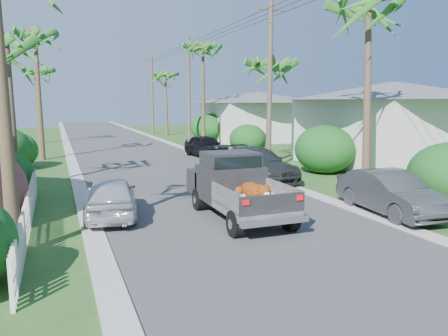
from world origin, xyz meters
name	(u,v)px	position (x,y,z in m)	size (l,w,h in m)	color
ground	(307,267)	(0.00, 0.00, 0.00)	(120.00, 120.00, 0.00)	#28531F
road	(130,151)	(0.00, 25.00, 0.01)	(8.00, 100.00, 0.02)	#38383A
curb_left	(69,153)	(-4.30, 25.00, 0.03)	(0.60, 100.00, 0.06)	#A5A39E
curb_right	(185,148)	(4.30, 25.00, 0.03)	(0.60, 100.00, 0.06)	#A5A39E
pickup_truck	(234,185)	(0.17, 4.79, 1.01)	(1.98, 5.12, 2.06)	black
parked_car_rn	(390,193)	(5.00, 3.04, 0.71)	(1.50, 4.31, 1.42)	#303336
parked_car_rm	(256,165)	(3.60, 10.32, 0.76)	(2.12, 5.21, 1.51)	#27292B
parked_car_rf	(206,146)	(4.19, 19.48, 0.73)	(1.72, 4.27, 1.46)	black
parked_car_ln	(111,197)	(-3.60, 5.94, 0.66)	(1.57, 3.90, 1.33)	silver
palm_l_b	(6,40)	(-6.80, 12.00, 6.15)	(4.40, 4.40, 7.40)	brown
palm_l_c	(35,32)	(-6.00, 22.00, 7.91)	(4.40, 4.40, 9.20)	brown
palm_l_d	(35,70)	(-6.50, 34.00, 6.44)	(4.40, 4.40, 7.70)	brown
palm_r_a	(372,2)	(6.30, 6.00, 7.42)	(4.40, 4.40, 8.70)	brown
palm_r_b	(270,62)	(6.60, 15.00, 5.95)	(4.40, 4.40, 7.20)	brown
palm_r_c	(203,46)	(6.20, 26.00, 8.11)	(4.40, 4.40, 9.40)	brown
palm_r_d	(166,74)	(6.50, 40.00, 6.74)	(4.40, 4.40, 8.00)	brown
shrub_r_b	(324,149)	(7.80, 11.00, 1.25)	(3.00, 3.30, 2.50)	#14491D
shrub_r_c	(248,139)	(7.50, 20.00, 1.05)	(2.60, 2.86, 2.10)	#14491D
shrub_r_d	(208,128)	(8.00, 30.00, 1.30)	(3.20, 3.52, 2.60)	#14491D
picket_fence	(28,212)	(-6.00, 5.50, 0.50)	(0.10, 11.00, 1.00)	white
house_right_near	(392,127)	(13.00, 12.00, 2.22)	(8.00, 9.00, 4.80)	silver
house_right_far	(258,118)	(13.00, 30.00, 2.12)	(9.00, 8.00, 4.60)	silver
utility_pole_b	(270,84)	(5.60, 13.00, 4.60)	(1.60, 0.26, 9.00)	brown
utility_pole_c	(189,91)	(5.60, 28.00, 4.60)	(1.60, 0.26, 9.00)	brown
utility_pole_d	(152,94)	(5.60, 43.00, 4.60)	(1.60, 0.26, 9.00)	brown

